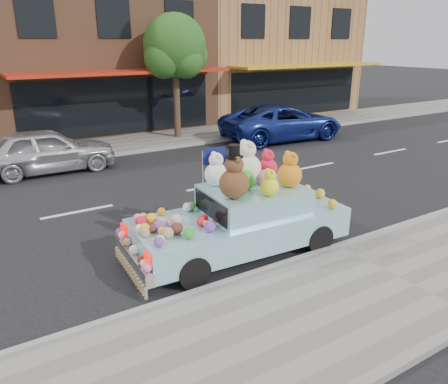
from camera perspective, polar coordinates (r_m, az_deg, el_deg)
ground at (r=13.05m, az=-1.36°, el=0.81°), size 120.00×120.00×0.00m
near_sidewalk at (r=8.55m, az=21.76°, el=-10.58°), size 60.00×3.00×0.12m
far_sidewalk at (r=18.73m, az=-11.57°, el=6.29°), size 60.00×3.00×0.12m
near_kerb at (r=9.37m, az=14.47°, el=-7.03°), size 60.00×0.12×0.13m
far_kerb at (r=17.37m, az=-9.81°, el=5.42°), size 60.00×0.12×0.13m
storefront_mid at (r=23.51m, az=-17.14°, el=17.23°), size 10.00×9.80×7.30m
storefront_right at (r=27.89m, az=4.07°, el=18.15°), size 10.00×9.80×7.30m
street_tree at (r=19.13m, az=-6.43°, el=17.80°), size 3.00×2.70×5.22m
car_silver at (r=15.37m, az=-22.17°, el=5.05°), size 4.34×1.84×1.46m
car_blue at (r=19.36m, az=7.63°, el=9.03°), size 5.61×2.87×1.51m
art_car at (r=8.73m, az=2.28°, el=-3.00°), size 4.57×1.98×2.36m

